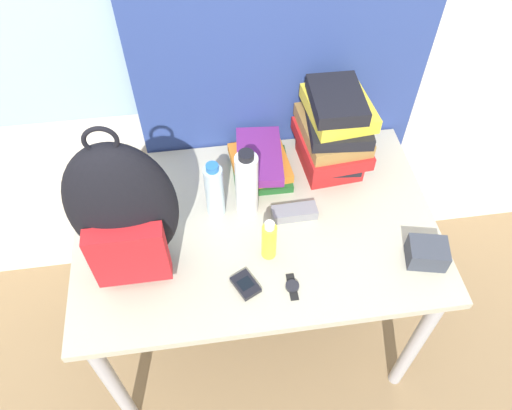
{
  "coord_description": "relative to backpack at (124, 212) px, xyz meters",
  "views": [
    {
      "loc": [
        -0.14,
        -0.59,
        2.08
      ],
      "look_at": [
        0.0,
        0.38,
        0.85
      ],
      "focal_mm": 35.0,
      "sensor_mm": 36.0,
      "label": 1
    }
  ],
  "objects": [
    {
      "name": "book_stack_left",
      "position": [
        0.43,
        0.31,
        -0.18
      ],
      "size": [
        0.21,
        0.27,
        0.1
      ],
      "color": "#1E5623",
      "rests_on": "desk"
    },
    {
      "name": "desk",
      "position": [
        0.38,
        0.08,
        -0.33
      ],
      "size": [
        1.19,
        0.76,
        0.75
      ],
      "color": "#B7B299",
      "rests_on": "ground_plane"
    },
    {
      "name": "sunglasses_case",
      "position": [
        0.51,
        0.1,
        -0.22
      ],
      "size": [
        0.15,
        0.06,
        0.04
      ],
      "color": "gray",
      "rests_on": "desk"
    },
    {
      "name": "water_bottle",
      "position": [
        0.26,
        0.15,
        -0.13
      ],
      "size": [
        0.06,
        0.06,
        0.23
      ],
      "color": "silver",
      "rests_on": "desk"
    },
    {
      "name": "sunscreen_bottle",
      "position": [
        0.41,
        -0.04,
        -0.16
      ],
      "size": [
        0.05,
        0.05,
        0.16
      ],
      "color": "yellow",
      "rests_on": "desk"
    },
    {
      "name": "sports_bottle",
      "position": [
        0.36,
        0.14,
        -0.1
      ],
      "size": [
        0.07,
        0.07,
        0.27
      ],
      "color": "white",
      "rests_on": "desk"
    },
    {
      "name": "camera_pouch",
      "position": [
        0.89,
        -0.13,
        -0.2
      ],
      "size": [
        0.14,
        0.12,
        0.07
      ],
      "color": "#383D47",
      "rests_on": "desk"
    },
    {
      "name": "book_stack_center",
      "position": [
        0.68,
        0.31,
        -0.07
      ],
      "size": [
        0.24,
        0.31,
        0.33
      ],
      "color": "red",
      "rests_on": "desk"
    },
    {
      "name": "backpack",
      "position": [
        0.0,
        0.0,
        0.0
      ],
      "size": [
        0.31,
        0.2,
        0.54
      ],
      "color": "black",
      "rests_on": "desk"
    },
    {
      "name": "wall_back",
      "position": [
        0.38,
        0.55,
        0.26
      ],
      "size": [
        6.0,
        0.06,
        2.5
      ],
      "color": "silver",
      "rests_on": "ground_plane"
    },
    {
      "name": "wristwatch",
      "position": [
        0.46,
        -0.17,
        -0.23
      ],
      "size": [
        0.04,
        0.09,
        0.01
      ],
      "color": "black",
      "rests_on": "desk"
    },
    {
      "name": "ground_plane",
      "position": [
        0.38,
        -0.3,
        -0.99
      ],
      "size": [
        12.0,
        12.0,
        0.0
      ],
      "primitive_type": "plane",
      "color": "#8C704C"
    },
    {
      "name": "curtain_blue",
      "position": [
        0.53,
        0.49,
        0.26
      ],
      "size": [
        1.01,
        0.04,
        2.5
      ],
      "color": "navy",
      "rests_on": "ground_plane"
    },
    {
      "name": "cell_phone",
      "position": [
        0.32,
        -0.15,
        -0.23
      ],
      "size": [
        0.09,
        0.1,
        0.02
      ],
      "color": "black",
      "rests_on": "desk"
    }
  ]
}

